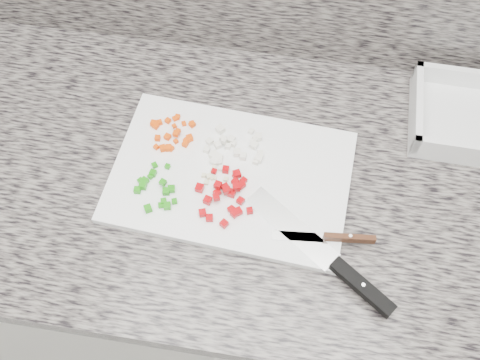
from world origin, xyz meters
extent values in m
cube|color=silver|center=(0.00, 1.44, 0.43)|extent=(3.92, 0.62, 0.86)
cube|color=slate|center=(0.00, 1.44, 0.88)|extent=(3.96, 0.64, 0.04)
cube|color=white|center=(-0.06, 1.42, 0.91)|extent=(0.44, 0.31, 0.01)
cube|color=#E64605|center=(-0.18, 1.53, 0.92)|extent=(0.01, 0.01, 0.01)
cube|color=#E64605|center=(-0.15, 1.52, 0.92)|extent=(0.01, 0.01, 0.01)
cube|color=#E64605|center=(-0.19, 1.48, 0.92)|extent=(0.01, 0.01, 0.01)
cube|color=#E64605|center=(-0.15, 1.52, 0.92)|extent=(0.01, 0.01, 0.01)
cube|color=#E64605|center=(-0.15, 1.47, 0.92)|extent=(0.01, 0.01, 0.01)
cube|color=#E64605|center=(-0.17, 1.46, 0.92)|extent=(0.01, 0.01, 0.01)
cube|color=#E64605|center=(-0.19, 1.52, 0.92)|extent=(0.01, 0.01, 0.01)
cube|color=#E64605|center=(-0.21, 1.50, 0.92)|extent=(0.01, 0.01, 0.01)
cube|color=#E64605|center=(-0.19, 1.46, 0.92)|extent=(0.01, 0.01, 0.01)
cube|color=#E64605|center=(-0.18, 1.53, 0.92)|extent=(0.01, 0.01, 0.01)
cube|color=#E64605|center=(-0.16, 1.52, 0.92)|extent=(0.01, 0.01, 0.01)
cube|color=#E64605|center=(-0.17, 1.48, 0.92)|extent=(0.01, 0.01, 0.01)
cube|color=#E64605|center=(-0.17, 1.49, 0.93)|extent=(0.01, 0.01, 0.01)
cube|color=#E64605|center=(-0.18, 1.50, 0.93)|extent=(0.01, 0.01, 0.01)
cube|color=#E64605|center=(-0.17, 1.49, 0.93)|extent=(0.01, 0.01, 0.01)
cube|color=#E64605|center=(-0.22, 1.51, 0.92)|extent=(0.01, 0.01, 0.01)
cube|color=#E64605|center=(-0.15, 1.48, 0.92)|extent=(0.01, 0.01, 0.01)
cube|color=#E64605|center=(-0.20, 1.48, 0.92)|extent=(0.01, 0.01, 0.01)
cube|color=#E64605|center=(-0.20, 1.46, 0.92)|extent=(0.01, 0.01, 0.01)
cube|color=#E64605|center=(-0.22, 1.51, 0.92)|extent=(0.01, 0.01, 0.01)
cube|color=#E64605|center=(-0.18, 1.46, 0.92)|extent=(0.01, 0.01, 0.01)
cube|color=#E64605|center=(-0.21, 1.51, 0.92)|extent=(0.01, 0.01, 0.01)
cube|color=#E64605|center=(-0.15, 1.49, 0.92)|extent=(0.01, 0.01, 0.01)
cube|color=white|center=(-0.09, 1.45, 0.92)|extent=(0.02, 0.02, 0.01)
cube|color=white|center=(-0.08, 1.44, 0.92)|extent=(0.01, 0.01, 0.01)
cube|color=white|center=(-0.09, 1.48, 0.92)|extent=(0.02, 0.02, 0.01)
cube|color=white|center=(-0.08, 1.48, 0.93)|extent=(0.01, 0.01, 0.01)
cube|color=white|center=(-0.07, 1.49, 0.92)|extent=(0.02, 0.02, 0.01)
cube|color=white|center=(-0.01, 1.47, 0.92)|extent=(0.01, 0.01, 0.01)
cube|color=white|center=(-0.07, 1.48, 0.92)|extent=(0.01, 0.01, 0.01)
cube|color=white|center=(-0.02, 1.51, 0.92)|extent=(0.01, 0.01, 0.01)
cube|color=white|center=(-0.08, 1.49, 0.92)|extent=(0.01, 0.01, 0.01)
cube|color=white|center=(-0.08, 1.43, 0.92)|extent=(0.01, 0.01, 0.01)
cube|color=white|center=(-0.04, 1.52, 0.92)|extent=(0.01, 0.01, 0.01)
cube|color=white|center=(-0.05, 1.47, 0.92)|extent=(0.02, 0.02, 0.01)
cube|color=white|center=(-0.08, 1.45, 0.92)|extent=(0.01, 0.01, 0.01)
cube|color=white|center=(-0.01, 1.46, 0.92)|extent=(0.01, 0.01, 0.01)
cube|color=white|center=(-0.11, 1.48, 0.92)|extent=(0.02, 0.02, 0.01)
cube|color=white|center=(-0.11, 1.47, 0.92)|extent=(0.01, 0.01, 0.01)
cube|color=white|center=(-0.03, 1.49, 0.92)|extent=(0.02, 0.02, 0.01)
cube|color=white|center=(-0.02, 1.45, 0.92)|extent=(0.01, 0.01, 0.01)
cube|color=white|center=(-0.09, 1.46, 0.92)|extent=(0.02, 0.02, 0.01)
cube|color=white|center=(-0.09, 1.51, 0.92)|extent=(0.02, 0.02, 0.01)
cube|color=white|center=(-0.03, 1.49, 0.92)|extent=(0.01, 0.01, 0.01)
cube|color=white|center=(-0.09, 1.44, 0.92)|extent=(0.02, 0.02, 0.01)
cube|color=white|center=(-0.06, 1.49, 0.92)|extent=(0.01, 0.01, 0.01)
cube|color=white|center=(-0.04, 1.46, 0.92)|extent=(0.01, 0.01, 0.01)
cube|color=white|center=(-0.03, 1.49, 0.92)|extent=(0.01, 0.01, 0.01)
cube|color=white|center=(-0.02, 1.50, 0.92)|extent=(0.01, 0.01, 0.01)
cube|color=white|center=(-0.10, 1.45, 0.92)|extent=(0.01, 0.01, 0.01)
cube|color=#1A860C|center=(-0.19, 1.40, 0.92)|extent=(0.01, 0.01, 0.01)
cube|color=#1A860C|center=(-0.15, 1.38, 0.92)|extent=(0.01, 0.01, 0.01)
cube|color=#1A860C|center=(-0.20, 1.40, 0.92)|extent=(0.01, 0.01, 0.01)
cube|color=#1A860C|center=(-0.20, 1.42, 0.92)|extent=(0.01, 0.01, 0.01)
cube|color=#1A860C|center=(-0.21, 1.38, 0.92)|extent=(0.01, 0.01, 0.01)
cube|color=#1A860C|center=(-0.17, 1.42, 0.92)|extent=(0.01, 0.01, 0.01)
cube|color=#1A860C|center=(-0.17, 1.34, 0.92)|extent=(0.01, 0.01, 0.01)
cube|color=#1A860C|center=(-0.21, 1.36, 0.92)|extent=(0.01, 0.01, 0.01)
cube|color=#1A860C|center=(-0.15, 1.34, 0.92)|extent=(0.01, 0.01, 0.01)
cube|color=#1A860C|center=(-0.16, 1.35, 0.92)|extent=(0.01, 0.01, 0.01)
cube|color=#1A860C|center=(-0.17, 1.38, 0.93)|extent=(0.01, 0.01, 0.01)
cube|color=#1A860C|center=(-0.20, 1.38, 0.92)|extent=(0.02, 0.02, 0.01)
cube|color=#1A860C|center=(-0.20, 1.37, 0.92)|extent=(0.01, 0.01, 0.01)
cube|color=#1A860C|center=(-0.19, 1.33, 0.92)|extent=(0.02, 0.02, 0.01)
cube|color=#1A860C|center=(-0.14, 1.35, 0.92)|extent=(0.01, 0.01, 0.01)
cube|color=#1A860C|center=(-0.16, 1.37, 0.92)|extent=(0.01, 0.01, 0.01)
cube|color=#AA0207|center=(-0.05, 1.32, 0.92)|extent=(0.02, 0.02, 0.01)
cube|color=#AA0207|center=(-0.05, 1.38, 0.92)|extent=(0.01, 0.01, 0.01)
cube|color=#AA0207|center=(-0.01, 1.36, 0.92)|extent=(0.01, 0.01, 0.01)
cube|color=#AA0207|center=(-0.07, 1.43, 0.92)|extent=(0.01, 0.01, 0.01)
cube|color=#AA0207|center=(-0.09, 1.34, 0.92)|extent=(0.02, 0.02, 0.01)
cube|color=#AA0207|center=(-0.09, 1.42, 0.92)|extent=(0.01, 0.01, 0.01)
cube|color=#AA0207|center=(-0.05, 1.35, 0.92)|extent=(0.01, 0.01, 0.01)
cube|color=#AA0207|center=(-0.11, 1.38, 0.92)|extent=(0.02, 0.02, 0.01)
cube|color=#AA0207|center=(-0.03, 1.35, 0.92)|extent=(0.02, 0.02, 0.01)
cube|color=#AA0207|center=(-0.04, 1.40, 0.92)|extent=(0.02, 0.02, 0.01)
cube|color=#AA0207|center=(-0.04, 1.39, 0.93)|extent=(0.02, 0.02, 0.01)
cube|color=#AA0207|center=(-0.04, 1.35, 0.92)|extent=(0.02, 0.02, 0.01)
cube|color=#AA0207|center=(-0.08, 1.33, 0.92)|extent=(0.01, 0.01, 0.01)
cube|color=#AA0207|center=(-0.08, 1.39, 0.93)|extent=(0.01, 0.01, 0.01)
cube|color=#AA0207|center=(-0.06, 1.39, 0.92)|extent=(0.02, 0.02, 0.01)
cube|color=#AA0207|center=(-0.06, 1.38, 0.93)|extent=(0.02, 0.02, 0.01)
cube|color=#AA0207|center=(-0.08, 1.38, 0.92)|extent=(0.02, 0.02, 0.01)
cube|color=#AA0207|center=(-0.09, 1.36, 0.92)|extent=(0.02, 0.02, 0.01)
cube|color=#AA0207|center=(-0.05, 1.42, 0.92)|extent=(0.02, 0.02, 0.01)
cube|color=#AA0207|center=(-0.05, 1.42, 0.92)|extent=(0.01, 0.01, 0.01)
cube|color=#AA0207|center=(-0.03, 1.37, 0.92)|extent=(0.02, 0.02, 0.01)
cube|color=#AA0207|center=(-0.04, 1.35, 0.92)|extent=(0.02, 0.02, 0.01)
cube|color=#AA0207|center=(-0.03, 1.41, 0.92)|extent=(0.01, 0.01, 0.01)
cube|color=#AA0207|center=(-0.05, 1.41, 0.92)|extent=(0.02, 0.02, 0.01)
cube|color=#AA0207|center=(-0.07, 1.37, 0.93)|extent=(0.01, 0.01, 0.01)
cube|color=beige|center=(-0.06, 1.41, 0.92)|extent=(0.01, 0.01, 0.01)
cube|color=beige|center=(-0.07, 1.40, 0.92)|extent=(0.01, 0.01, 0.01)
cube|color=beige|center=(-0.10, 1.41, 0.92)|extent=(0.01, 0.01, 0.01)
cube|color=beige|center=(-0.10, 1.40, 0.92)|extent=(0.01, 0.01, 0.01)
cube|color=beige|center=(-0.09, 1.41, 0.92)|extent=(0.01, 0.01, 0.01)
cube|color=beige|center=(-0.08, 1.41, 0.92)|extent=(0.01, 0.01, 0.01)
cube|color=beige|center=(-0.09, 1.42, 0.92)|extent=(0.01, 0.01, 0.01)
cube|color=beige|center=(-0.09, 1.43, 0.92)|extent=(0.01, 0.01, 0.01)
cube|color=beige|center=(-0.10, 1.41, 0.92)|extent=(0.01, 0.01, 0.01)
cube|color=white|center=(0.06, 1.34, 0.92)|extent=(0.17, 0.14, 0.00)
cube|color=black|center=(0.18, 1.25, 0.92)|extent=(0.11, 0.09, 0.02)
cylinder|color=white|center=(0.18, 1.25, 0.93)|extent=(0.01, 0.01, 0.00)
cube|color=white|center=(0.07, 1.32, 0.92)|extent=(0.09, 0.02, 0.00)
cube|color=#472511|center=(0.16, 1.33, 0.92)|extent=(0.09, 0.02, 0.02)
cylinder|color=white|center=(0.16, 1.33, 0.93)|extent=(0.01, 0.01, 0.00)
cube|color=white|center=(0.39, 1.61, 0.91)|extent=(0.26, 0.19, 0.01)
cube|color=white|center=(0.26, 1.61, 0.93)|extent=(0.02, 0.19, 0.04)
camera|label=1|loc=(0.03, 0.95, 1.73)|focal=40.00mm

